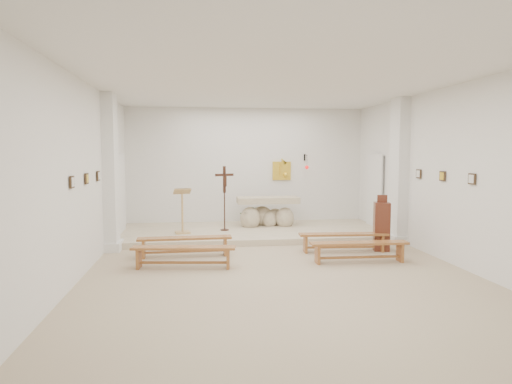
{
  "coord_description": "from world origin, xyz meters",
  "views": [
    {
      "loc": [
        -1.47,
        -8.46,
        2.2
      ],
      "look_at": [
        -0.16,
        1.6,
        1.32
      ],
      "focal_mm": 32.0,
      "sensor_mm": 36.0,
      "label": 1
    }
  ],
  "objects": [
    {
      "name": "ground",
      "position": [
        0.0,
        0.0,
        0.0
      ],
      "size": [
        7.0,
        10.0,
        0.0
      ],
      "primitive_type": "cube",
      "color": "tan",
      "rests_on": "ground"
    },
    {
      "name": "radiator_left",
      "position": [
        -3.43,
        2.7,
        0.27
      ],
      "size": [
        0.1,
        0.85,
        0.52
      ],
      "primitive_type": "cube",
      "color": "silver",
      "rests_on": "ground"
    },
    {
      "name": "wall_right",
      "position": [
        3.49,
        0.0,
        1.75
      ],
      "size": [
        0.02,
        10.0,
        3.5
      ],
      "primitive_type": "cube",
      "color": "white",
      "rests_on": "ground"
    },
    {
      "name": "bench_right_second",
      "position": [
        1.74,
        0.17,
        0.31
      ],
      "size": [
        1.98,
        0.37,
        0.42
      ],
      "rotation": [
        0.0,
        0.0,
        -0.03
      ],
      "color": "#A35B2F",
      "rests_on": "ground"
    },
    {
      "name": "radiator_right",
      "position": [
        3.43,
        2.7,
        0.27
      ],
      "size": [
        0.1,
        0.85,
        0.52
      ],
      "primitive_type": "cube",
      "color": "silver",
      "rests_on": "ground"
    },
    {
      "name": "station_frame_right_mid",
      "position": [
        3.47,
        0.2,
        1.72
      ],
      "size": [
        0.03,
        0.2,
        0.2
      ],
      "primitive_type": "cube",
      "color": "#3B2A1A",
      "rests_on": "wall_right"
    },
    {
      "name": "wall_back",
      "position": [
        0.0,
        4.99,
        1.75
      ],
      "size": [
        7.0,
        0.02,
        3.5
      ],
      "primitive_type": "cube",
      "color": "white",
      "rests_on": "ground"
    },
    {
      "name": "station_frame_right_rear",
      "position": [
        3.47,
        1.2,
        1.72
      ],
      "size": [
        0.03,
        0.2,
        0.2
      ],
      "primitive_type": "cube",
      "color": "#3B2A1A",
      "rests_on": "wall_right"
    },
    {
      "name": "station_frame_left_mid",
      "position": [
        -3.47,
        0.2,
        1.72
      ],
      "size": [
        0.03,
        0.2,
        0.2
      ],
      "primitive_type": "cube",
      "color": "#3B2A1A",
      "rests_on": "wall_left"
    },
    {
      "name": "wall_left",
      "position": [
        -3.49,
        0.0,
        1.75
      ],
      "size": [
        0.02,
        10.0,
        3.5
      ],
      "primitive_type": "cube",
      "color": "white",
      "rests_on": "ground"
    },
    {
      "name": "lectern",
      "position": [
        -1.84,
        3.14,
        0.73
      ],
      "size": [
        0.47,
        0.42,
        1.18
      ],
      "rotation": [
        0.0,
        0.0,
        0.17
      ],
      "color": "#DCB66B",
      "rests_on": "sanctuary_platform"
    },
    {
      "name": "altar",
      "position": [
        0.47,
        4.05,
        0.49
      ],
      "size": [
        1.72,
        0.79,
        0.88
      ],
      "rotation": [
        0.0,
        0.0,
        -0.01
      ],
      "color": "beige",
      "rests_on": "sanctuary_platform"
    },
    {
      "name": "bench_left_front",
      "position": [
        -1.74,
        1.16,
        0.31
      ],
      "size": [
        1.98,
        0.37,
        0.42
      ],
      "rotation": [
        0.0,
        0.0,
        0.03
      ],
      "color": "#A35B2F",
      "rests_on": "ground"
    },
    {
      "name": "sanctuary_lamp",
      "position": [
        1.75,
        4.71,
        1.81
      ],
      "size": [
        0.11,
        0.36,
        0.44
      ],
      "color": "black",
      "rests_on": "wall_back"
    },
    {
      "name": "gold_wall_relief",
      "position": [
        1.05,
        4.96,
        1.65
      ],
      "size": [
        0.55,
        0.04,
        0.55
      ],
      "primitive_type": "cube",
      "color": "yellow",
      "rests_on": "wall_back"
    },
    {
      "name": "bench_right_front",
      "position": [
        1.74,
        1.16,
        0.31
      ],
      "size": [
        1.99,
        0.45,
        0.42
      ],
      "rotation": [
        0.0,
        0.0,
        -0.07
      ],
      "color": "#A35B2F",
      "rests_on": "ground"
    },
    {
      "name": "station_frame_right_front",
      "position": [
        3.47,
        -0.8,
        1.72
      ],
      "size": [
        0.03,
        0.2,
        0.2
      ],
      "primitive_type": "cube",
      "color": "#3B2A1A",
      "rests_on": "wall_right"
    },
    {
      "name": "bench_left_second",
      "position": [
        -1.74,
        0.17,
        0.31
      ],
      "size": [
        1.99,
        0.55,
        0.42
      ],
      "rotation": [
        0.0,
        0.0,
        -0.12
      ],
      "color": "#A35B2F",
      "rests_on": "ground"
    },
    {
      "name": "sanctuary_platform",
      "position": [
        0.0,
        3.5,
        0.07
      ],
      "size": [
        6.98,
        3.0,
        0.15
      ],
      "primitive_type": "cube",
      "color": "beige",
      "rests_on": "ground"
    },
    {
      "name": "pilaster_right",
      "position": [
        3.37,
        2.0,
        1.75
      ],
      "size": [
        0.26,
        0.55,
        3.5
      ],
      "primitive_type": "cube",
      "color": "white",
      "rests_on": "ground"
    },
    {
      "name": "station_frame_left_front",
      "position": [
        -3.47,
        -0.8,
        1.72
      ],
      "size": [
        0.03,
        0.2,
        0.2
      ],
      "primitive_type": "cube",
      "color": "#3B2A1A",
      "rests_on": "wall_left"
    },
    {
      "name": "pilaster_left",
      "position": [
        -3.37,
        2.0,
        1.75
      ],
      "size": [
        0.26,
        0.55,
        3.5
      ],
      "primitive_type": "cube",
      "color": "white",
      "rests_on": "ground"
    },
    {
      "name": "potted_plant",
      "position": [
        -0.07,
        3.98,
        0.43
      ],
      "size": [
        0.66,
        0.65,
        0.56
      ],
      "primitive_type": "imported",
      "rotation": [
        0.0,
        0.0,
        0.71
      ],
      "color": "#305220",
      "rests_on": "sanctuary_platform"
    },
    {
      "name": "ceiling",
      "position": [
        0.0,
        0.0,
        3.49
      ],
      "size": [
        7.0,
        10.0,
        0.02
      ],
      "primitive_type": "cube",
      "color": "silver",
      "rests_on": "wall_back"
    },
    {
      "name": "crucifix_stand",
      "position": [
        -0.76,
        3.43,
        1.13
      ],
      "size": [
        0.49,
        0.22,
        1.69
      ],
      "rotation": [
        0.0,
        0.0,
        0.36
      ],
      "color": "#351D11",
      "rests_on": "sanctuary_platform"
    },
    {
      "name": "donation_pedestal",
      "position": [
        2.63,
        1.2,
        0.55
      ],
      "size": [
        0.41,
        0.41,
        1.25
      ],
      "rotation": [
        0.0,
        0.0,
        -0.25
      ],
      "color": "#5D301A",
      "rests_on": "ground"
    },
    {
      "name": "station_frame_left_rear",
      "position": [
        -3.47,
        1.2,
        1.72
      ],
      "size": [
        0.03,
        0.2,
        0.2
      ],
      "primitive_type": "cube",
      "color": "#3B2A1A",
      "rests_on": "wall_left"
    }
  ]
}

